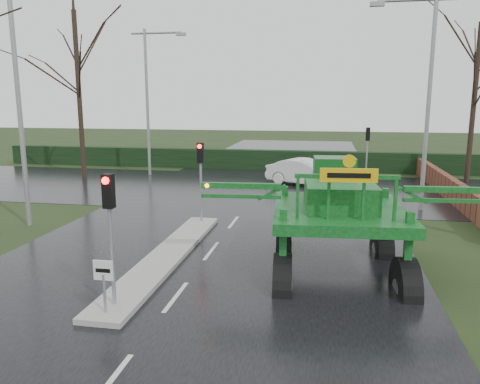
% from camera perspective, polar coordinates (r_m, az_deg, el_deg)
% --- Properties ---
extents(ground, '(140.00, 140.00, 0.00)m').
position_cam_1_polar(ground, '(13.14, -7.82, -12.63)').
color(ground, black).
rests_on(ground, ground).
extents(road_main, '(14.00, 80.00, 0.02)m').
position_cam_1_polar(road_main, '(22.37, 0.19, -2.46)').
color(road_main, black).
rests_on(road_main, ground).
extents(road_cross, '(80.00, 12.00, 0.02)m').
position_cam_1_polar(road_cross, '(28.16, 2.37, 0.38)').
color(road_cross, black).
rests_on(road_cross, ground).
extents(median_island, '(1.20, 10.00, 0.16)m').
position_cam_1_polar(median_island, '(16.16, -8.90, -7.73)').
color(median_island, gray).
rests_on(median_island, ground).
extents(hedge_row, '(44.00, 0.90, 1.50)m').
position_cam_1_polar(hedge_row, '(35.89, 4.20, 3.90)').
color(hedge_row, black).
rests_on(hedge_row, ground).
extents(brick_wall, '(0.40, 20.00, 1.20)m').
position_cam_1_polar(brick_wall, '(28.57, 23.72, 0.80)').
color(brick_wall, '#592D1E').
rests_on(brick_wall, ground).
extents(keep_left_sign, '(0.50, 0.07, 1.35)m').
position_cam_1_polar(keep_left_sign, '(11.94, -16.29, -10.02)').
color(keep_left_sign, gray).
rests_on(keep_left_sign, ground).
extents(traffic_signal_near, '(0.26, 0.33, 3.52)m').
position_cam_1_polar(traffic_signal_near, '(11.91, -15.63, -2.31)').
color(traffic_signal_near, gray).
rests_on(traffic_signal_near, ground).
extents(traffic_signal_mid, '(0.26, 0.33, 3.52)m').
position_cam_1_polar(traffic_signal_mid, '(19.77, -4.83, 3.31)').
color(traffic_signal_mid, gray).
rests_on(traffic_signal_mid, ground).
extents(traffic_signal_far, '(0.26, 0.33, 3.52)m').
position_cam_1_polar(traffic_signal_far, '(31.62, 15.28, 5.91)').
color(traffic_signal_far, gray).
rests_on(traffic_signal_far, ground).
extents(street_light_left_near, '(3.85, 0.30, 10.00)m').
position_cam_1_polar(street_light_left_near, '(21.19, -24.87, 12.09)').
color(street_light_left_near, gray).
rests_on(street_light_left_near, ground).
extents(street_light_right, '(3.85, 0.30, 10.00)m').
position_cam_1_polar(street_light_right, '(23.80, 21.42, 12.14)').
color(street_light_right, gray).
rests_on(street_light_right, ground).
extents(street_light_left_far, '(3.85, 0.30, 10.00)m').
position_cam_1_polar(street_light_left_far, '(33.64, -10.80, 12.20)').
color(street_light_left_far, gray).
rests_on(street_light_left_far, ground).
extents(tree_left_far, '(7.70, 7.70, 13.26)m').
position_cam_1_polar(tree_left_far, '(33.70, -19.19, 13.76)').
color(tree_left_far, black).
rests_on(tree_left_far, ground).
extents(tree_right_far, '(7.00, 7.00, 12.05)m').
position_cam_1_polar(tree_right_far, '(33.67, 26.83, 12.08)').
color(tree_right_far, black).
rests_on(tree_right_far, ground).
extents(crop_sprayer, '(8.59, 5.65, 4.81)m').
position_cam_1_polar(crop_sprayer, '(13.34, 5.36, -1.90)').
color(crop_sprayer, black).
rests_on(crop_sprayer, ground).
extents(white_sedan, '(5.20, 3.62, 1.62)m').
position_cam_1_polar(white_sedan, '(29.62, 7.96, 0.80)').
color(white_sedan, white).
rests_on(white_sedan, ground).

